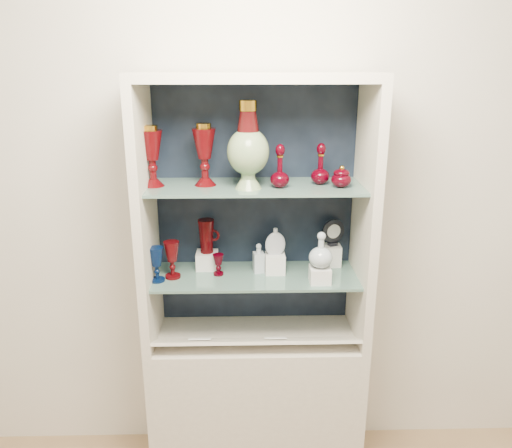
{
  "coord_description": "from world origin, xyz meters",
  "views": [
    {
      "loc": [
        -0.05,
        -0.56,
        1.97
      ],
      "look_at": [
        0.0,
        1.53,
        1.3
      ],
      "focal_mm": 35.0,
      "sensor_mm": 36.0,
      "label": 1
    }
  ],
  "objects_px": {
    "enamel_urn": "(248,145)",
    "flat_flask": "(275,241)",
    "ruby_decanter_a": "(280,164)",
    "ruby_goblet_tall": "(172,260)",
    "pedestal_lamp_left": "(152,156)",
    "cobalt_goblet": "(157,264)",
    "clear_square_bottle": "(259,258)",
    "pedestal_lamp_right": "(204,155)",
    "lidded_bowl": "(341,176)",
    "ruby_goblet_small": "(218,265)",
    "clear_round_decanter": "(321,251)",
    "cameo_medallion": "(333,232)",
    "ruby_decanter_b": "(321,163)",
    "ruby_pitcher": "(206,236)"
  },
  "relations": [
    {
      "from": "enamel_urn",
      "to": "flat_flask",
      "type": "height_order",
      "value": "enamel_urn"
    },
    {
      "from": "ruby_decanter_a",
      "to": "ruby_goblet_tall",
      "type": "bearing_deg",
      "value": 177.41
    },
    {
      "from": "pedestal_lamp_left",
      "to": "enamel_urn",
      "type": "height_order",
      "value": "enamel_urn"
    },
    {
      "from": "cobalt_goblet",
      "to": "clear_square_bottle",
      "type": "height_order",
      "value": "cobalt_goblet"
    },
    {
      "from": "enamel_urn",
      "to": "cobalt_goblet",
      "type": "height_order",
      "value": "enamel_urn"
    },
    {
      "from": "pedestal_lamp_right",
      "to": "lidded_bowl",
      "type": "xyz_separation_m",
      "value": [
        0.58,
        -0.06,
        -0.08
      ]
    },
    {
      "from": "ruby_goblet_tall",
      "to": "ruby_goblet_small",
      "type": "xyz_separation_m",
      "value": [
        0.2,
        0.03,
        -0.04
      ]
    },
    {
      "from": "ruby_goblet_tall",
      "to": "clear_round_decanter",
      "type": "xyz_separation_m",
      "value": [
        0.66,
        -0.07,
        0.06
      ]
    },
    {
      "from": "enamel_urn",
      "to": "clear_square_bottle",
      "type": "relative_size",
      "value": 2.59
    },
    {
      "from": "pedestal_lamp_left",
      "to": "ruby_goblet_small",
      "type": "xyz_separation_m",
      "value": [
        0.27,
        0.0,
        -0.5
      ]
    },
    {
      "from": "lidded_bowl",
      "to": "ruby_decanter_a",
      "type": "bearing_deg",
      "value": 179.81
    },
    {
      "from": "ruby_goblet_small",
      "to": "clear_square_bottle",
      "type": "distance_m",
      "value": 0.19
    },
    {
      "from": "enamel_urn",
      "to": "pedestal_lamp_left",
      "type": "bearing_deg",
      "value": 173.06
    },
    {
      "from": "cobalt_goblet",
      "to": "ruby_goblet_small",
      "type": "bearing_deg",
      "value": 13.04
    },
    {
      "from": "cobalt_goblet",
      "to": "flat_flask",
      "type": "distance_m",
      "value": 0.54
    },
    {
      "from": "ruby_decanter_a",
      "to": "cameo_medallion",
      "type": "distance_m",
      "value": 0.47
    },
    {
      "from": "clear_square_bottle",
      "to": "clear_round_decanter",
      "type": "distance_m",
      "value": 0.3
    },
    {
      "from": "ruby_decanter_b",
      "to": "clear_square_bottle",
      "type": "relative_size",
      "value": 1.36
    },
    {
      "from": "cobalt_goblet",
      "to": "flat_flask",
      "type": "xyz_separation_m",
      "value": [
        0.53,
        0.08,
        0.08
      ]
    },
    {
      "from": "flat_flask",
      "to": "clear_round_decanter",
      "type": "distance_m",
      "value": 0.22
    },
    {
      "from": "ruby_decanter_b",
      "to": "pedestal_lamp_right",
      "type": "bearing_deg",
      "value": -179.61
    },
    {
      "from": "lidded_bowl",
      "to": "ruby_goblet_tall",
      "type": "height_order",
      "value": "lidded_bowl"
    },
    {
      "from": "clear_round_decanter",
      "to": "cobalt_goblet",
      "type": "bearing_deg",
      "value": 177.62
    },
    {
      "from": "ruby_decanter_a",
      "to": "lidded_bowl",
      "type": "distance_m",
      "value": 0.27
    },
    {
      "from": "pedestal_lamp_left",
      "to": "enamel_urn",
      "type": "distance_m",
      "value": 0.41
    },
    {
      "from": "cameo_medallion",
      "to": "pedestal_lamp_right",
      "type": "bearing_deg",
      "value": 170.88
    },
    {
      "from": "ruby_pitcher",
      "to": "clear_round_decanter",
      "type": "distance_m",
      "value": 0.54
    },
    {
      "from": "ruby_goblet_tall",
      "to": "clear_square_bottle",
      "type": "bearing_deg",
      "value": 7.62
    },
    {
      "from": "pedestal_lamp_left",
      "to": "clear_round_decanter",
      "type": "xyz_separation_m",
      "value": [
        0.72,
        -0.09,
        -0.4
      ]
    },
    {
      "from": "enamel_urn",
      "to": "cameo_medallion",
      "type": "xyz_separation_m",
      "value": [
        0.4,
        0.16,
        -0.43
      ]
    },
    {
      "from": "lidded_bowl",
      "to": "ruby_pitcher",
      "type": "bearing_deg",
      "value": 167.71
    },
    {
      "from": "ruby_decanter_a",
      "to": "clear_square_bottle",
      "type": "relative_size",
      "value": 1.48
    },
    {
      "from": "pedestal_lamp_right",
      "to": "ruby_pitcher",
      "type": "bearing_deg",
      "value": 96.81
    },
    {
      "from": "pedestal_lamp_right",
      "to": "ruby_goblet_tall",
      "type": "height_order",
      "value": "pedestal_lamp_right"
    },
    {
      "from": "ruby_pitcher",
      "to": "lidded_bowl",
      "type": "bearing_deg",
      "value": 4.89
    },
    {
      "from": "ruby_pitcher",
      "to": "flat_flask",
      "type": "bearing_deg",
      "value": 6.58
    },
    {
      "from": "ruby_decanter_b",
      "to": "clear_square_bottle",
      "type": "distance_m",
      "value": 0.52
    },
    {
      "from": "lidded_bowl",
      "to": "clear_round_decanter",
      "type": "bearing_deg",
      "value": -151.3
    },
    {
      "from": "cobalt_goblet",
      "to": "clear_square_bottle",
      "type": "distance_m",
      "value": 0.46
    },
    {
      "from": "pedestal_lamp_left",
      "to": "flat_flask",
      "type": "bearing_deg",
      "value": 2.83
    },
    {
      "from": "pedestal_lamp_left",
      "to": "ruby_decanter_b",
      "type": "relative_size",
      "value": 1.36
    },
    {
      "from": "ruby_goblet_small",
      "to": "enamel_urn",
      "type": "bearing_deg",
      "value": -21.54
    },
    {
      "from": "clear_round_decanter",
      "to": "pedestal_lamp_left",
      "type": "bearing_deg",
      "value": 173.1
    },
    {
      "from": "pedestal_lamp_right",
      "to": "ruby_decanter_a",
      "type": "relative_size",
      "value": 1.28
    },
    {
      "from": "clear_square_bottle",
      "to": "clear_round_decanter",
      "type": "xyz_separation_m",
      "value": [
        0.27,
        -0.12,
        0.08
      ]
    },
    {
      "from": "flat_flask",
      "to": "cameo_medallion",
      "type": "relative_size",
      "value": 0.98
    },
    {
      "from": "ruby_decanter_b",
      "to": "ruby_goblet_tall",
      "type": "relative_size",
      "value": 1.11
    },
    {
      "from": "pedestal_lamp_right",
      "to": "clear_square_bottle",
      "type": "xyz_separation_m",
      "value": [
        0.23,
        0.02,
        -0.48
      ]
    },
    {
      "from": "pedestal_lamp_left",
      "to": "ruby_decanter_b",
      "type": "bearing_deg",
      "value": 1.25
    },
    {
      "from": "pedestal_lamp_left",
      "to": "enamel_urn",
      "type": "bearing_deg",
      "value": -6.94
    }
  ]
}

